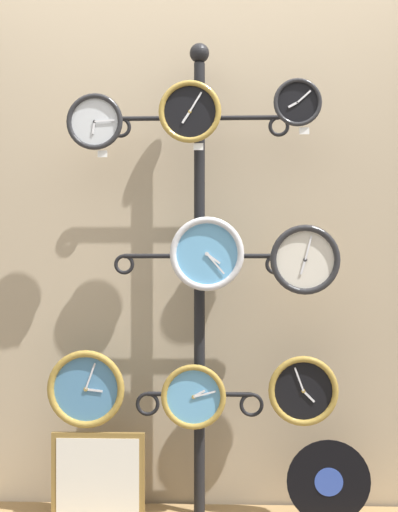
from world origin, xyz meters
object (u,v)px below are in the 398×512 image
clock_bottom_left (86,389)px  picture_frame (98,477)px  clock_bottom_center (194,397)px  clock_top_center (190,112)px  clock_top_right (298,103)px  display_stand (199,351)px  clock_bottom_right (303,391)px  clock_top_left (95,122)px  clock_middle_right (305,260)px  vinyl_record (329,482)px  clock_middle_center (207,254)px

clock_bottom_left → picture_frame: (0.05, -0.01, -0.36)m
clock_bottom_center → picture_frame: size_ratio=0.70×
clock_top_center → clock_bottom_center: bearing=68.1°
clock_top_right → picture_frame: bearing=179.1°
display_stand → clock_bottom_right: display_stand is taller
clock_top_left → clock_top_right: size_ratio=1.19×
display_stand → clock_top_left: size_ratio=8.74×
display_stand → clock_bottom_left: bearing=-169.4°
clock_top_center → picture_frame: size_ratio=0.67×
clock_top_left → clock_middle_right: size_ratio=0.82×
clock_bottom_left → vinyl_record: 1.07m
display_stand → clock_middle_right: display_stand is taller
clock_bottom_left → vinyl_record: clock_bottom_left is taller
picture_frame → display_stand: bearing=12.7°
clock_bottom_left → vinyl_record: (1.00, -0.00, -0.37)m
display_stand → clock_top_left: 1.06m
clock_bottom_left → clock_bottom_center: clock_bottom_left is taller
clock_top_right → clock_middle_center: (-0.37, 0.01, -0.62)m
clock_bottom_right → clock_bottom_left: bearing=-179.9°
picture_frame → clock_middle_right: bearing=-0.8°
clock_top_left → vinyl_record: bearing=-0.2°
clock_top_center → clock_middle_right: 0.77m
clock_top_center → clock_top_right: clock_top_right is taller
vinyl_record → clock_top_left: bearing=179.8°
clock_top_center → clock_bottom_left: bearing=176.9°
clock_top_right → clock_bottom_left: clock_top_right is taller
clock_bottom_center → picture_frame: (-0.39, -0.02, -0.33)m
clock_top_left → clock_bottom_center: bearing=1.6°
clock_top_left → clock_middle_right: (0.87, -0.02, -0.57)m
clock_middle_right → clock_bottom_left: size_ratio=0.88×
clock_top_center → display_stand: bearing=72.6°
clock_bottom_center → clock_bottom_right: size_ratio=0.94×
clock_top_right → clock_middle_right: bearing=3.0°
clock_bottom_right → vinyl_record: clock_bottom_right is taller
clock_middle_right → clock_bottom_right: bearing=106.8°
clock_middle_right → clock_bottom_left: (-0.90, 0.02, -0.54)m
clock_top_left → vinyl_record: clock_top_left is taller
clock_top_right → display_stand: bearing=165.2°
clock_bottom_left → clock_top_left: bearing=-1.6°
clock_bottom_right → vinyl_record: bearing=-3.0°
clock_middle_center → vinyl_record: (0.50, 0.00, -0.93)m
display_stand → clock_bottom_center: (-0.02, -0.08, -0.18)m
clock_top_right → clock_bottom_center: 1.28m
clock_top_center → picture_frame: 1.55m
display_stand → clock_middle_right: 0.59m
display_stand → clock_bottom_right: bearing=-11.5°
clock_top_center → picture_frame: clock_top_center is taller
clock_bottom_left → picture_frame: clock_bottom_left is taller
clock_bottom_center → clock_top_center: bearing=-111.9°
clock_top_center → clock_bottom_left: (-0.43, 0.02, -1.14)m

